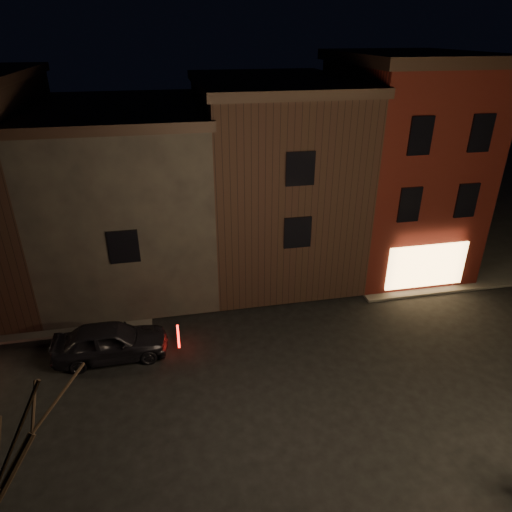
{
  "coord_description": "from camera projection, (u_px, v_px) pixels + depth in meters",
  "views": [
    {
      "loc": [
        -3.82,
        -11.82,
        11.56
      ],
      "look_at": [
        -0.49,
        4.61,
        3.2
      ],
      "focal_mm": 32.0,
      "sensor_mm": 36.0,
      "label": 1
    }
  ],
  "objects": [
    {
      "name": "ground",
      "position": [
        295.0,
        392.0,
        16.21
      ],
      "size": [
        120.0,
        120.0,
        0.0
      ],
      "primitive_type": "plane",
      "color": "black",
      "rests_on": "ground"
    },
    {
      "name": "sidewalk_far_right",
      "position": [
        464.0,
        186.0,
        37.27
      ],
      "size": [
        30.0,
        30.0,
        0.12
      ],
      "primitive_type": "cube",
      "color": "#2D2B28",
      "rests_on": "ground"
    },
    {
      "name": "parked_car_a",
      "position": [
        111.0,
        341.0,
        17.64
      ],
      "size": [
        4.34,
        1.78,
        1.47
      ],
      "primitive_type": "imported",
      "rotation": [
        0.0,
        0.0,
        1.58
      ],
      "color": "black",
      "rests_on": "ground"
    },
    {
      "name": "row_building_a",
      "position": [
        271.0,
        174.0,
        23.52
      ],
      "size": [
        7.3,
        10.3,
        9.4
      ],
      "color": "black",
      "rests_on": "ground"
    },
    {
      "name": "row_building_b",
      "position": [
        128.0,
        193.0,
        22.46
      ],
      "size": [
        7.8,
        10.3,
        8.4
      ],
      "color": "black",
      "rests_on": "ground"
    },
    {
      "name": "corner_building",
      "position": [
        398.0,
        162.0,
        23.53
      ],
      "size": [
        6.5,
        8.5,
        10.5
      ],
      "color": "#44100C",
      "rests_on": "ground"
    }
  ]
}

